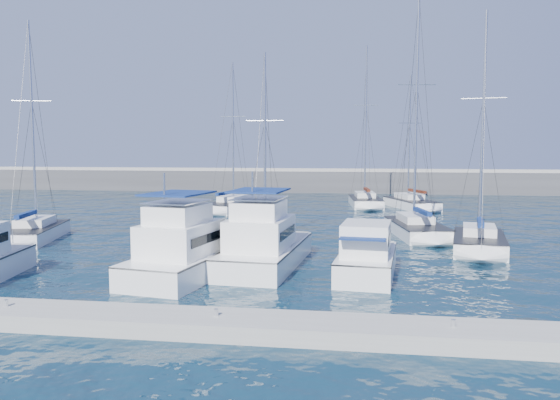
# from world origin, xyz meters

# --- Properties ---
(ground) EXTENTS (220.00, 220.00, 0.00)m
(ground) POSITION_xyz_m (0.00, 0.00, 0.00)
(ground) COLOR black
(ground) RESTS_ON ground
(breakwater) EXTENTS (160.00, 6.00, 4.45)m
(breakwater) POSITION_xyz_m (0.00, 52.00, 1.05)
(breakwater) COLOR #424244
(breakwater) RESTS_ON ground
(dock) EXTENTS (40.00, 2.20, 0.60)m
(dock) POSITION_xyz_m (0.00, -11.00, 0.30)
(dock) COLOR gray
(dock) RESTS_ON ground
(dock_cleat_near_port) EXTENTS (0.16, 0.16, 0.25)m
(dock_cleat_near_port) POSITION_xyz_m (-8.00, -11.00, 0.72)
(dock_cleat_near_port) COLOR silver
(dock_cleat_near_port) RESTS_ON dock
(dock_cleat_centre) EXTENTS (0.16, 0.16, 0.25)m
(dock_cleat_centre) POSITION_xyz_m (0.00, -11.00, 0.72)
(dock_cleat_centre) COLOR silver
(dock_cleat_centre) RESTS_ON dock
(dock_cleat_near_stbd) EXTENTS (0.16, 0.16, 0.25)m
(dock_cleat_near_stbd) POSITION_xyz_m (8.00, -11.00, 0.72)
(dock_cleat_near_stbd) COLOR silver
(dock_cleat_near_stbd) RESTS_ON dock
(motor_yacht_port_inner) EXTENTS (4.94, 9.67, 4.69)m
(motor_yacht_port_inner) POSITION_xyz_m (-3.69, -2.83, 1.13)
(motor_yacht_port_inner) COLOR white
(motor_yacht_port_inner) RESTS_ON ground
(motor_yacht_stbd_inner) EXTENTS (4.24, 9.57, 4.69)m
(motor_yacht_stbd_inner) POSITION_xyz_m (-0.19, -0.44, 1.13)
(motor_yacht_stbd_inner) COLOR white
(motor_yacht_stbd_inner) RESTS_ON ground
(motor_yacht_stbd_outer) EXTENTS (3.33, 6.99, 3.20)m
(motor_yacht_stbd_outer) POSITION_xyz_m (5.29, -1.69, 0.94)
(motor_yacht_stbd_outer) COLOR white
(motor_yacht_stbd_outer) RESTS_ON ground
(sailboat_mid_a) EXTENTS (4.87, 8.21, 15.63)m
(sailboat_mid_a) POSITION_xyz_m (-17.85, 6.04, 0.54)
(sailboat_mid_a) COLOR white
(sailboat_mid_a) RESTS_ON ground
(sailboat_mid_c) EXTENTS (3.07, 7.47, 13.23)m
(sailboat_mid_c) POSITION_xyz_m (-1.59, 7.26, 0.52)
(sailboat_mid_c) COLOR white
(sailboat_mid_c) RESTS_ON ground
(sailboat_mid_d) EXTENTS (4.45, 8.84, 17.89)m
(sailboat_mid_d) POSITION_xyz_m (9.06, 11.89, 0.56)
(sailboat_mid_d) COLOR white
(sailboat_mid_d) RESTS_ON ground
(sailboat_mid_e) EXTENTS (4.27, 7.62, 15.31)m
(sailboat_mid_e) POSITION_xyz_m (12.39, 6.47, 0.54)
(sailboat_mid_e) COLOR white
(sailboat_mid_e) RESTS_ON ground
(sailboat_back_a) EXTENTS (4.42, 9.00, 15.52)m
(sailboat_back_a) POSITION_xyz_m (-8.31, 25.54, 0.53)
(sailboat_back_a) COLOR white
(sailboat_back_a) RESTS_ON ground
(sailboat_back_b) EXTENTS (3.97, 8.80, 18.05)m
(sailboat_back_b) POSITION_xyz_m (5.48, 32.28, 0.56)
(sailboat_back_b) COLOR white
(sailboat_back_b) RESTS_ON ground
(sailboat_back_c) EXTENTS (5.68, 9.01, 14.64)m
(sailboat_back_c) POSITION_xyz_m (10.34, 30.92, 0.52)
(sailboat_back_c) COLOR white
(sailboat_back_c) RESTS_ON ground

